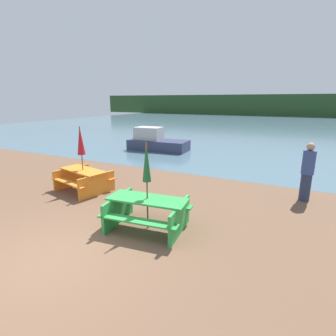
# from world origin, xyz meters

# --- Properties ---
(ground_plane) EXTENTS (60.00, 60.00, 0.00)m
(ground_plane) POSITION_xyz_m (0.00, 0.00, 0.00)
(ground_plane) COLOR brown
(water) EXTENTS (60.00, 50.00, 0.00)m
(water) POSITION_xyz_m (0.00, 31.77, -0.00)
(water) COLOR slate
(water) RESTS_ON ground_plane
(far_treeline) EXTENTS (80.00, 1.60, 4.00)m
(far_treeline) POSITION_xyz_m (0.00, 51.77, 2.00)
(far_treeline) COLOR #284723
(far_treeline) RESTS_ON water
(picnic_table_green) EXTENTS (2.03, 1.60, 0.76)m
(picnic_table_green) POSITION_xyz_m (0.98, 1.96, 0.46)
(picnic_table_green) COLOR green
(picnic_table_green) RESTS_ON ground_plane
(picnic_table_orange) EXTENTS (1.98, 1.70, 0.73)m
(picnic_table_orange) POSITION_xyz_m (-2.35, 3.29, 0.44)
(picnic_table_orange) COLOR orange
(picnic_table_orange) RESTS_ON ground_plane
(umbrella_crimson) EXTENTS (0.26, 0.26, 2.17)m
(umbrella_crimson) POSITION_xyz_m (-2.35, 3.29, 1.68)
(umbrella_crimson) COLOR brown
(umbrella_crimson) RESTS_ON ground_plane
(umbrella_darkgreen) EXTENTS (0.20, 0.20, 2.08)m
(umbrella_darkgreen) POSITION_xyz_m (0.98, 1.96, 1.59)
(umbrella_darkgreen) COLOR brown
(umbrella_darkgreen) RESTS_ON ground_plane
(boat) EXTENTS (3.71, 1.78, 1.38)m
(boat) POSITION_xyz_m (-3.87, 10.86, 0.50)
(boat) COLOR #333856
(boat) RESTS_ON water
(person) EXTENTS (0.36, 0.36, 1.78)m
(person) POSITION_xyz_m (4.31, 5.69, 0.89)
(person) COLOR #283351
(person) RESTS_ON ground_plane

